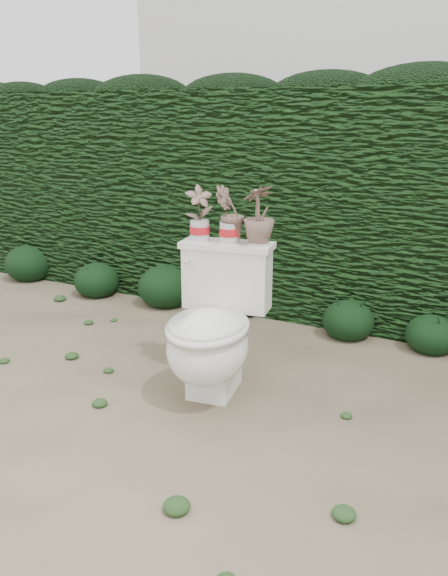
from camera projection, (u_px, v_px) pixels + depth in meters
The scene contains 12 objects.
ground at pixel (218, 386), 3.09m from camera, with size 60.00×60.00×0.00m, color gray.
hedge at pixel (316, 202), 4.21m from camera, with size 8.00×1.00×1.60m, color #1B4015.
toilet at pixel (213, 331), 2.92m from camera, with size 0.56×0.74×0.78m.
potted_plant_left at pixel (200, 215), 3.01m from camera, with size 0.15×0.10×0.28m, color #2E7123.
potted_plant_center at pixel (229, 216), 2.96m from camera, with size 0.16×0.13×0.29m, color #2E7123.
potted_plant_right at pixel (259, 217), 2.91m from camera, with size 0.17×0.17×0.30m, color #2E7123.
liriope_clump_0 at pixel (29, 260), 5.04m from camera, with size 0.42×0.42×0.34m, color black.
liriope_clump_1 at pixel (97, 277), 4.60m from camera, with size 0.37×0.37×0.29m, color black.
liriope_clump_2 at pixel (165, 283), 4.36m from camera, with size 0.42×0.42×0.34m, color black.
liriope_clump_3 at pixel (243, 298), 4.17m from camera, with size 0.30×0.30×0.24m, color black.
liriope_clump_4 at pixel (348, 317), 3.75m from camera, with size 0.34×0.34×0.28m, color black.
liriope_clump_5 at pixel (432, 331), 3.53m from camera, with size 0.32×0.32×0.26m, color black.
Camera 1 is at (1.30, -2.47, 1.45)m, focal length 35.00 mm.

